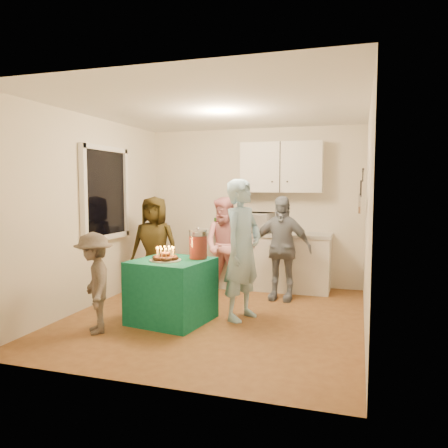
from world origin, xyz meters
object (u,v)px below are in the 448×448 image
(counter, at_px, (261,262))
(child_near_left, at_px, (94,283))
(party_table, at_px, (172,290))
(man_birthday, at_px, (242,250))
(microwave, at_px, (254,222))
(woman_back_right, at_px, (281,248))
(woman_back_left, at_px, (155,246))
(woman_back_center, at_px, (226,246))
(punch_jar, at_px, (198,245))

(counter, bearing_deg, child_near_left, -116.04)
(party_table, relative_size, man_birthday, 0.49)
(microwave, bearing_deg, woman_back_right, -42.93)
(man_birthday, distance_m, woman_back_right, 1.11)
(woman_back_left, height_order, woman_back_right, woman_back_right)
(man_birthday, bearing_deg, counter, 24.15)
(man_birthday, bearing_deg, microwave, 27.70)
(microwave, height_order, woman_back_center, woman_back_center)
(party_table, distance_m, punch_jar, 0.64)
(microwave, distance_m, party_table, 2.22)
(man_birthday, relative_size, woman_back_center, 1.17)
(party_table, bearing_deg, man_birthday, 23.88)
(counter, bearing_deg, woman_back_center, -128.89)
(microwave, height_order, punch_jar, microwave)
(party_table, bearing_deg, woman_back_left, 124.81)
(child_near_left, bearing_deg, man_birthday, 84.79)
(counter, relative_size, child_near_left, 1.93)
(party_table, height_order, child_near_left, child_near_left)
(counter, distance_m, woman_back_left, 1.73)
(child_near_left, bearing_deg, punch_jar, 91.39)
(woman_back_right, xyz_separation_m, child_near_left, (-1.75, -2.05, -0.19))
(woman_back_center, distance_m, child_near_left, 2.34)
(woman_back_center, bearing_deg, party_table, -93.46)
(man_birthday, height_order, woman_back_right, man_birthday)
(counter, height_order, punch_jar, punch_jar)
(microwave, bearing_deg, woman_back_left, -139.57)
(counter, relative_size, man_birthday, 1.27)
(counter, height_order, man_birthday, man_birthday)
(punch_jar, bearing_deg, microwave, 81.89)
(counter, distance_m, microwave, 0.65)
(man_birthday, bearing_deg, woman_back_center, 45.38)
(party_table, distance_m, child_near_left, 0.94)
(party_table, xyz_separation_m, child_near_left, (-0.66, -0.64, 0.19))
(counter, distance_m, child_near_left, 2.99)
(microwave, bearing_deg, child_near_left, -108.09)
(counter, height_order, child_near_left, child_near_left)
(punch_jar, bearing_deg, woman_back_right, 56.80)
(counter, height_order, party_table, counter)
(party_table, height_order, punch_jar, punch_jar)
(woman_back_left, distance_m, woman_back_right, 1.90)
(woman_back_center, bearing_deg, counter, 56.25)
(party_table, distance_m, woman_back_center, 1.57)
(man_birthday, height_order, woman_back_left, man_birthday)
(punch_jar, xyz_separation_m, man_birthday, (0.52, 0.18, -0.06))
(woman_back_right, bearing_deg, punch_jar, -118.69)
(punch_jar, bearing_deg, child_near_left, -138.98)
(man_birthday, height_order, woman_back_center, man_birthday)
(party_table, bearing_deg, counter, 72.23)
(microwave, bearing_deg, woman_back_center, -115.10)
(microwave, relative_size, punch_jar, 1.68)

